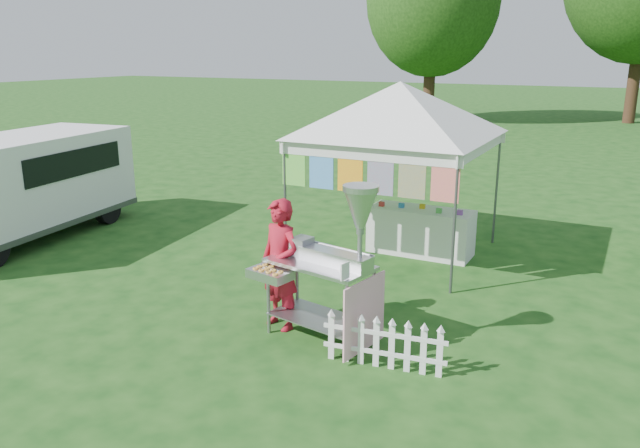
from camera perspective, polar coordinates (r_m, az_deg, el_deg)
The scene contains 7 objects.
ground at distance 8.28m, azimuth -1.87°, elevation -9.43°, with size 120.00×120.00×0.00m, color #154212.
canopy_main at distance 10.69m, azimuth 7.36°, elevation 12.75°, with size 4.24×4.24×3.45m.
donut_cart at distance 7.41m, azimuth 1.24°, elevation -2.53°, with size 1.60×0.99×2.03m.
vendor at distance 8.01m, azimuth -3.67°, elevation -3.73°, with size 0.62×0.41×1.71m, color #AA1526.
cargo_van at distance 13.13m, azimuth -25.60°, elevation 3.31°, with size 2.43×4.86×1.94m.
picket_fence at distance 7.22m, azimuth 5.86°, elevation -10.93°, with size 1.43×0.21×0.56m.
display_table at distance 11.17m, azimuth 9.18°, elevation -0.66°, with size 1.80×0.70×0.82m, color white.
Camera 1 is at (3.67, -6.54, 3.51)m, focal length 35.00 mm.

